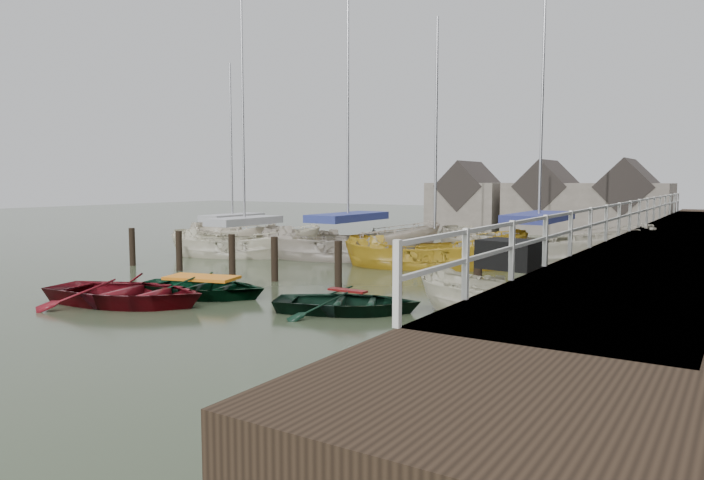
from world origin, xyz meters
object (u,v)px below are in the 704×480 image
Objects in this scene: motorboat at (507,317)px; rowboat_red at (128,304)px; rowboat_green at (202,297)px; sailboat_d at (538,264)px; rowboat_dkgreen at (348,312)px; sailboat_e at (233,245)px; sailboat_b at (348,257)px; sailboat_c at (434,267)px; sailboat_a at (245,255)px.

rowboat_red is at bearing 120.36° from motorboat.
sailboat_d reaches higher than rowboat_green.
sailboat_e is at bearing 27.90° from rowboat_dkgreen.
sailboat_b reaches higher than sailboat_c.
motorboat is at bearing -167.96° from sailboat_c.
sailboat_a is 8.18m from sailboat_c.
motorboat is at bearing -168.35° from sailboat_d.
sailboat_c is at bearing 127.99° from sailboat_d.
sailboat_a is 4.40m from sailboat_b.
sailboat_d is 14.31m from sailboat_e.
rowboat_red is 11.18m from sailboat_c.
sailboat_b is 7.36m from sailboat_d.
rowboat_green is 9.17m from sailboat_a.
rowboat_green is 0.79× the size of motorboat.
sailboat_b is (-1.13, 9.10, 0.06)m from rowboat_green.
rowboat_green is 0.32× the size of sailboat_a.
motorboat is 11.84m from sailboat_b.
sailboat_e is at bearing 25.70° from sailboat_a.
rowboat_red reaches higher than rowboat_dkgreen.
sailboat_e is at bearing 71.86° from motorboat.
motorboat is at bearing -106.45° from sailboat_e.
sailboat_d is 1.33× the size of sailboat_e.
sailboat_c is at bearing -113.61° from sailboat_b.
rowboat_dkgreen is at bearing -81.07° from rowboat_red.
sailboat_b reaches higher than rowboat_dkgreen.
motorboat is (8.80, 3.35, 0.09)m from rowboat_red.
sailboat_b reaches higher than motorboat.
sailboat_a reaches higher than rowboat_dkgreen.
sailboat_a is 0.93× the size of sailboat_b.
sailboat_d reaches higher than rowboat_red.
sailboat_a is (-9.68, 7.09, 0.06)m from rowboat_dkgreen.
rowboat_red is 0.33× the size of sailboat_d.
rowboat_dkgreen is 16.03m from sailboat_e.
rowboat_red is 9.42m from motorboat.
sailboat_d is (11.16, 3.67, -0.01)m from sailboat_a.
rowboat_red is at bearing -179.20° from sailboat_a.
sailboat_b is (-0.32, 10.90, 0.06)m from rowboat_red.
rowboat_red is 0.45× the size of sailboat_e.
sailboat_a is at bearing 28.78° from rowboat_dkgreen.
sailboat_d reaches higher than sailboat_e.
sailboat_b is 4.00m from sailboat_c.
sailboat_c is 0.78× the size of sailboat_d.
sailboat_c is at bearing -14.17° from rowboat_dkgreen.
rowboat_dkgreen is (5.25, 2.24, 0.00)m from rowboat_red.
sailboat_d reaches higher than sailboat_a.
motorboat is 0.38× the size of sailboat_b.
rowboat_green is at bearing -169.76° from sailboat_a.
rowboat_green is (0.81, 1.81, 0.00)m from rowboat_red.
sailboat_c is at bearing -85.67° from sailboat_e.
sailboat_e reaches higher than rowboat_dkgreen.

